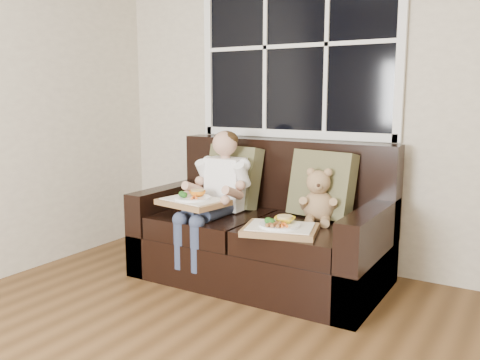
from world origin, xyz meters
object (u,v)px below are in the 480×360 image
Objects in this scene: teddy_bear at (318,200)px; tray_right at (280,228)px; loveseat at (265,234)px; tray_left at (193,200)px; child at (218,186)px.

teddy_bear is 0.41m from tray_right.
loveseat is 0.50m from tray_right.
loveseat reaches higher than teddy_bear.
tray_right is (0.68, -0.02, -0.09)m from tray_left.
loveseat is at bearing 165.30° from teddy_bear.
teddy_bear is 0.85m from tray_left.
tray_right is (-0.09, -0.38, -0.12)m from teddy_bear.
teddy_bear is at bearing 34.12° from tray_left.
tray_right is (0.30, -0.36, 0.17)m from loveseat.
child is 0.68m from tray_right.
tray_right is at bearing -20.85° from child.
tray_left is at bearing -106.71° from child.
loveseat is 0.48m from child.
teddy_bear is at bearing 61.54° from tray_right.
child reaches higher than tray_right.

